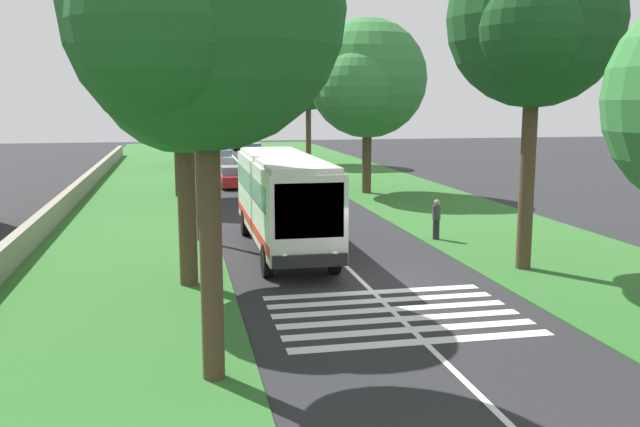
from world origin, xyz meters
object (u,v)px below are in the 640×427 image
roadside_tree_left_2 (179,70)px  roadside_tree_right_1 (306,76)px  trailing_car_1 (275,167)px  trailing_minibus_0 (241,137)px  roadside_tree_left_0 (172,59)px  roadside_tree_right_2 (365,81)px  roadside_tree_left_1 (178,94)px  roadside_tree_left_3 (199,20)px  pedestrian (436,219)px  utility_pole (198,142)px  trailing_car_0 (233,177)px  trailing_car_3 (252,150)px  roadside_tree_right_3 (528,26)px  trailing_car_2 (222,158)px  coach_bus (283,197)px

roadside_tree_left_2 → roadside_tree_right_1: 42.76m
trailing_car_1 → trailing_minibus_0: trailing_minibus_0 is taller
roadside_tree_left_0 → trailing_car_1: bearing=-35.3°
roadside_tree_right_2 → roadside_tree_left_1: bearing=29.7°
roadside_tree_left_3 → pedestrian: 17.58m
roadside_tree_left_1 → utility_pole: (-32.93, -0.55, -2.27)m
trailing_car_0 → utility_pole: bearing=171.0°
trailing_car_3 → roadside_tree_right_2: 31.04m
trailing_minibus_0 → roadside_tree_right_1: size_ratio=0.52×
trailing_minibus_0 → roadside_tree_right_3: roadside_tree_right_3 is taller
roadside_tree_right_3 → trailing_car_3: bearing=4.4°
pedestrian → trailing_car_2: bearing=10.4°
roadside_tree_left_1 → roadside_tree_left_3: (-47.52, -0.22, 1.01)m
trailing_car_3 → roadside_tree_left_3: (-57.95, 7.22, 6.75)m
roadside_tree_right_2 → trailing_minibus_0: bearing=5.6°
roadside_tree_right_1 → trailing_car_2: bearing=89.7°
roadside_tree_left_0 → roadside_tree_right_1: 23.52m
trailing_minibus_0 → roadside_tree_left_3: roadside_tree_left_3 is taller
trailing_car_3 → roadside_tree_right_3: size_ratio=0.38×
roadside_tree_left_2 → utility_pole: size_ratio=1.21×
roadside_tree_right_3 → trailing_car_1: bearing=7.5°
roadside_tree_right_1 → roadside_tree_right_3: bearing=179.8°
roadside_tree_right_1 → utility_pole: roadside_tree_right_1 is taller
trailing_car_2 → trailing_car_3: (9.09, -3.73, 0.00)m
roadside_tree_right_2 → utility_pole: roadside_tree_right_2 is taller
trailing_car_1 → trailing_car_3: same height
trailing_car_0 → trailing_minibus_0: size_ratio=0.72×
trailing_car_1 → roadside_tree_right_1: bearing=-24.1°
roadside_tree_right_1 → coach_bus: bearing=168.0°
roadside_tree_right_3 → roadside_tree_left_1: bearing=15.9°
trailing_car_2 → utility_pole: utility_pole is taller
roadside_tree_right_1 → utility_pole: 36.15m
trailing_car_2 → coach_bus: bearing=180.0°
roadside_tree_left_0 → trailing_car_3: bearing=-14.9°
trailing_car_0 → trailing_car_1: 7.43m
trailing_minibus_0 → roadside_tree_left_3: bearing=174.2°
roadside_tree_left_1 → pedestrian: size_ratio=5.51×
roadside_tree_left_3 → roadside_tree_left_0: bearing=1.2°
trailing_car_0 → roadside_tree_left_3: bearing=174.4°
coach_bus → roadside_tree_left_2: bearing=138.6°
trailing_minibus_0 → roadside_tree_left_1: bearing=161.1°
trailing_car_3 → roadside_tree_left_2: 51.19m
roadside_tree_left_0 → pedestrian: (-15.68, -10.69, -7.35)m
roadside_tree_left_1 → pedestrian: 36.61m
pedestrian → trailing_car_3: bearing=3.7°
trailing_car_2 → roadside_tree_left_0: bearing=168.7°
trailing_car_0 → trailing_car_3: size_ratio=1.00×
pedestrian → roadside_tree_right_3: bearing=-169.1°
roadside_tree_left_2 → roadside_tree_left_1: bearing=-0.2°
trailing_car_2 → roadside_tree_left_2: 41.79m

